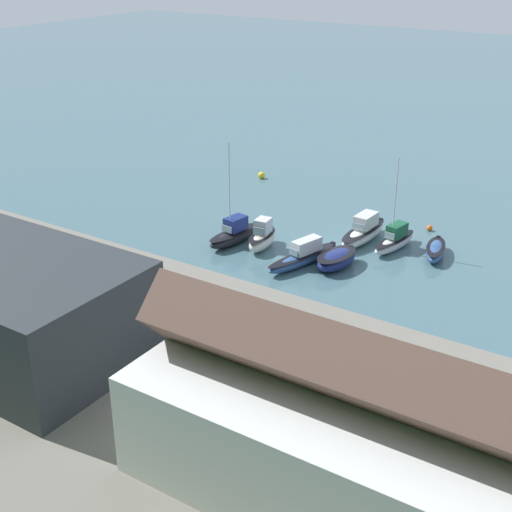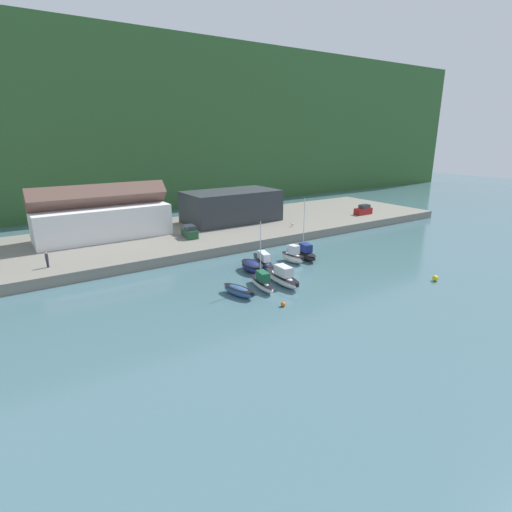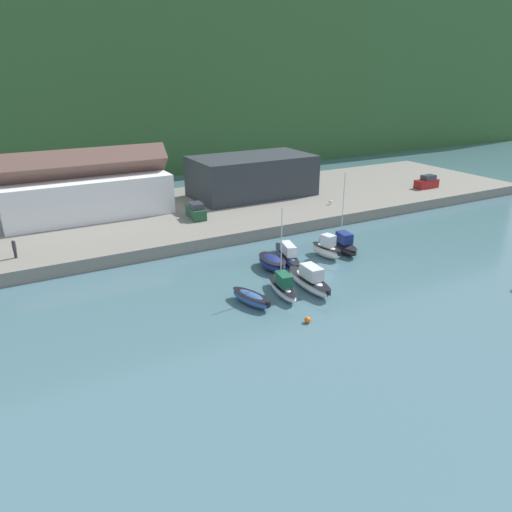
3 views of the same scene
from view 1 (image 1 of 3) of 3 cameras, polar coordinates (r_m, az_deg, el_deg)
ground_plane at (r=63.26m, az=6.53°, el=0.26°), size 320.00×320.00×0.00m
quay_promenade at (r=44.53m, az=-8.50°, el=-9.94°), size 109.37×26.95×1.53m
harbor_clubhouse at (r=33.03m, az=8.37°, el=-14.87°), size 22.30×8.52×9.31m
moored_boat_0 at (r=60.17m, az=6.46°, el=-0.26°), size 2.87×4.94×1.43m
moored_boat_1 at (r=60.46m, az=3.84°, el=0.01°), size 3.55×8.15×2.24m
moored_boat_2 at (r=63.36m, az=0.50°, el=1.47°), size 2.19×4.51×2.76m
moored_boat_3 at (r=64.46m, az=-1.78°, el=1.77°), size 2.57×6.18×9.55m
moored_boat_4 at (r=63.73m, az=14.16°, el=0.43°), size 2.72×5.09×1.16m
moored_boat_5 at (r=64.45m, az=11.04°, el=1.25°), size 2.46×6.06×8.63m
moored_boat_6 at (r=65.64m, az=8.60°, el=1.93°), size 2.29×7.34×2.56m
parked_car_2 at (r=45.22m, az=-1.94°, el=-6.54°), size 2.23×4.37×2.16m
dog_on_quay at (r=60.03m, az=-16.14°, el=0.11°), size 0.88×0.52×0.68m
mooring_buoy_0 at (r=82.37m, az=0.45°, el=6.48°), size 0.78×0.78×0.78m
mooring_buoy_1 at (r=69.44m, az=13.71°, el=2.19°), size 0.57×0.57×0.57m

